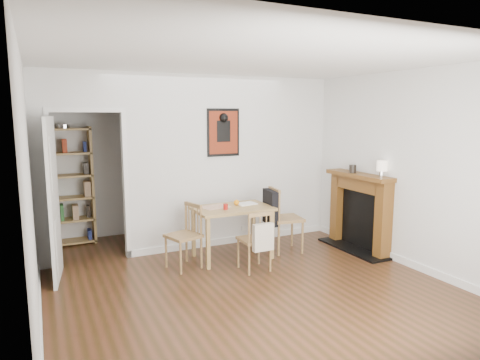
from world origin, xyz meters
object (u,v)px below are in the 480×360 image
orange_fruit (237,202)px  notebook (246,204)px  chair_right (284,218)px  dining_table (232,213)px  chair_left (183,237)px  bookshelf (67,187)px  red_glass (226,207)px  ceramic_jar_a (353,169)px  fireplace (360,209)px  mantel_lamp (382,167)px  chair_front (255,240)px  ceramic_jar_b (352,168)px

orange_fruit → notebook: bearing=0.6°
chair_right → dining_table: bearing=175.5°
chair_left → dining_table: bearing=7.7°
chair_right → orange_fruit: (-0.71, 0.15, 0.27)m
dining_table → bookshelf: 2.66m
dining_table → red_glass: (-0.15, -0.10, 0.13)m
dining_table → notebook: 0.29m
orange_fruit → ceramic_jar_a: (1.70, -0.46, 0.44)m
fireplace → mantel_lamp: size_ratio=5.53×
red_glass → orange_fruit: bearing=36.7°
orange_fruit → chair_left: bearing=-167.6°
dining_table → chair_front: 0.62m
dining_table → bookshelf: bearing=140.3°
ceramic_jar_a → fireplace: bearing=-43.9°
dining_table → red_glass: bearing=-145.5°
fireplace → orange_fruit: size_ratio=15.88×
chair_front → ceramic_jar_a: size_ratio=6.72×
chair_right → bookshelf: 3.38m
fireplace → red_glass: bearing=170.1°
bookshelf → red_glass: (1.89, -1.79, -0.13)m
notebook → mantel_lamp: (1.64, -0.95, 0.56)m
chair_front → orange_fruit: orange_fruit is taller
notebook → mantel_lamp: bearing=-30.1°
dining_table → chair_right: (0.82, -0.06, -0.15)m
dining_table → orange_fruit: orange_fruit is taller
bookshelf → fireplace: (3.94, -2.15, -0.29)m
fireplace → red_glass: (-2.05, 0.36, 0.16)m
ceramic_jar_a → ceramic_jar_b: (0.11, 0.16, -0.01)m
mantel_lamp → chair_front: bearing=171.1°
red_glass → ceramic_jar_b: bearing=-3.1°
dining_table → mantel_lamp: (1.90, -0.86, 0.65)m
dining_table → chair_right: size_ratio=1.12×
ceramic_jar_a → chair_right: bearing=162.7°
chair_left → ceramic_jar_a: (2.56, -0.27, 0.79)m
chair_left → ceramic_jar_b: (2.67, -0.11, 0.78)m
bookshelf → orange_fruit: 2.68m
chair_right → fireplace: 1.15m
chair_right → mantel_lamp: (1.08, -0.80, 0.80)m
dining_table → chair_left: size_ratio=1.25×
bookshelf → ceramic_jar_a: (3.84, -2.06, 0.31)m
ceramic_jar_a → ceramic_jar_b: ceramic_jar_a is taller
dining_table → chair_left: chair_left is taller
chair_left → red_glass: chair_left is taller
chair_front → fireplace: 1.86m
chair_front → mantel_lamp: bearing=-8.9°
dining_table → mantel_lamp: size_ratio=4.78×
chair_front → chair_left: bearing=150.0°
mantel_lamp → ceramic_jar_a: bearing=101.0°
dining_table → mantel_lamp: 2.19m
dining_table → red_glass: size_ratio=13.46×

